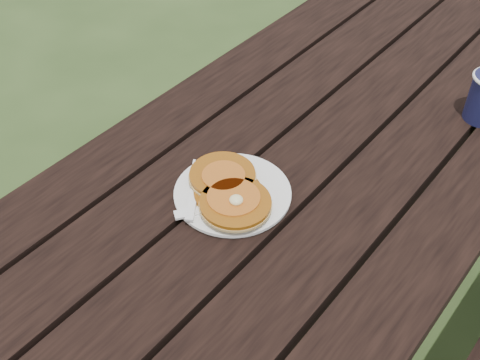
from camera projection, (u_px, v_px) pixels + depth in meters
The scene contains 6 objects.
ground at pixel (288, 351), 1.73m from camera, with size 60.00×60.00×0.00m, color #2A3F1B.
picnic_table at pixel (296, 271), 1.48m from camera, with size 1.36×1.80×0.75m.
plate at pixel (233, 194), 1.12m from camera, with size 0.21×0.21×0.01m, color white.
pancake_stack at pixel (229, 191), 1.10m from camera, with size 0.19×0.17×0.04m.
knife at pixel (223, 206), 1.09m from camera, with size 0.02×0.18×0.01m, color white.
fork at pixel (193, 198), 1.09m from camera, with size 0.03×0.16×0.01m, color white, non-canonical shape.
Camera 1 is at (0.47, -0.81, 1.54)m, focal length 45.00 mm.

